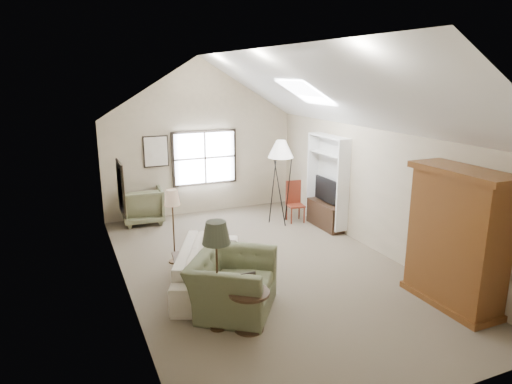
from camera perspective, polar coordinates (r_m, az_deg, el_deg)
name	(u,v)px	position (r m, az deg, el deg)	size (l,w,h in m)	color
room_shell	(265,96)	(7.98, 1.17, 11.97)	(5.01, 8.01, 4.00)	#746753
window	(205,158)	(11.91, -6.42, 4.27)	(1.72, 0.08, 1.42)	black
skylight	(306,92)	(9.38, 6.22, 12.37)	(0.80, 1.20, 0.52)	white
wall_art	(140,168)	(9.49, -14.29, 2.93)	(1.97, 3.71, 0.88)	black
armoire	(457,239)	(7.75, 23.83, -5.34)	(0.60, 1.50, 2.20)	brown
tv_alcove	(327,180)	(10.79, 8.90, 1.46)	(0.32, 1.30, 2.10)	white
media_console	(325,215)	(11.00, 8.63, -2.87)	(0.34, 1.18, 0.60)	#382316
tv_panel	(326,190)	(10.83, 8.76, 0.26)	(0.05, 0.90, 0.55)	black
sofa	(208,266)	(8.02, -6.01, -9.21)	(2.38, 0.93, 0.69)	silver
armchair_near	(232,284)	(7.18, -2.97, -11.37)	(1.34, 1.17, 0.87)	#6C704F
armchair_far	(142,205)	(11.52, -14.02, -1.60)	(0.94, 0.97, 0.88)	#646647
coffee_table	(203,269)	(8.15, -6.61, -9.49)	(1.02, 0.57, 0.52)	#3D2C19
bowl	(203,253)	(8.04, -6.67, -7.59)	(0.25, 0.25, 0.06)	#352316
side_table	(249,310)	(6.73, -0.88, -14.59)	(0.60, 0.60, 0.60)	#332515
side_chair	(296,202)	(11.26, 4.98, -1.24)	(0.39, 0.39, 1.01)	maroon
tripod_lamp	(280,182)	(10.97, 3.07, 1.29)	(0.61, 0.61, 2.09)	white
dark_lamp	(217,276)	(6.53, -4.89, -10.37)	(0.40, 0.40, 1.66)	#272A1E
tan_lamp	(173,226)	(8.89, -10.29, -4.20)	(0.30, 0.30, 1.49)	tan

